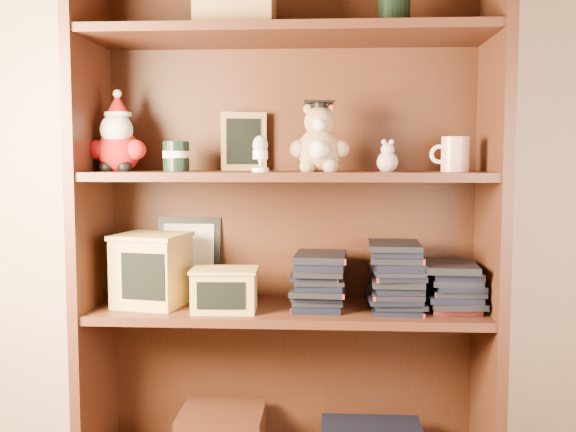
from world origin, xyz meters
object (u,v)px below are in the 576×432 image
Objects in this scene: grad_teddy_bear at (319,144)px; treats_box at (152,269)px; bookcase at (288,228)px; teacher_mug at (454,154)px.

grad_teddy_bear reaches higher than treats_box.
bookcase is 0.42m from treats_box.
bookcase reaches higher than teacher_mug.
treats_box is (-0.40, -0.05, -0.12)m from bookcase.
grad_teddy_bear is 1.85× the size of teacher_mug.
bookcase is at bearing 173.97° from teacher_mug.
grad_teddy_bear is 0.39m from teacher_mug.
bookcase is 0.53m from teacher_mug.
grad_teddy_bear is 0.62m from treats_box.
treats_box is at bearing -172.74° from bookcase.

